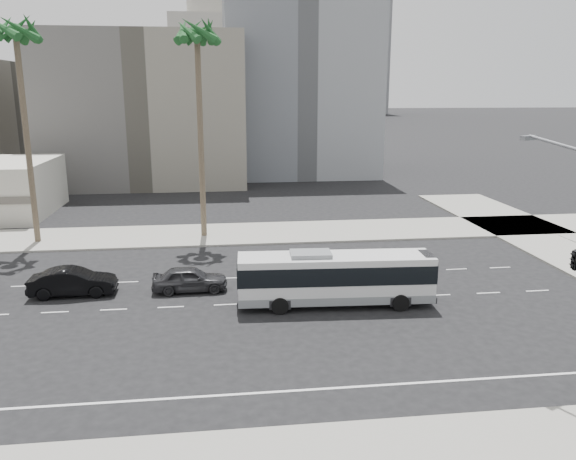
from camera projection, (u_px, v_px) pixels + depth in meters
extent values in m
plane|color=black|center=(281.00, 302.00, 31.23)|extent=(700.00, 700.00, 0.00)
cube|color=gray|center=(260.00, 233.00, 46.15)|extent=(120.00, 7.00, 0.15)
cube|color=#63605B|center=(146.00, 110.00, 71.03)|extent=(24.00, 18.00, 18.00)
cube|color=slate|center=(297.00, 78.00, 79.19)|extent=(20.00, 20.00, 26.00)
cube|color=beige|center=(218.00, 67.00, 266.69)|extent=(42.00, 42.00, 44.00)
cube|color=#56585E|center=(325.00, 35.00, 249.88)|extent=(26.00, 26.00, 70.00)
cube|color=#56585E|center=(363.00, 52.00, 282.95)|extent=(22.00, 22.00, 60.00)
cube|color=silver|center=(335.00, 276.00, 30.53)|extent=(10.53, 2.82, 2.34)
cube|color=black|center=(335.00, 271.00, 30.46)|extent=(10.60, 2.88, 0.99)
cube|color=slate|center=(335.00, 294.00, 30.78)|extent=(10.56, 2.86, 0.45)
cube|color=slate|center=(311.00, 255.00, 30.07)|extent=(2.23, 1.55, 0.27)
cube|color=#262628|center=(425.00, 255.00, 30.87)|extent=(0.62, 1.64, 0.27)
cylinder|color=black|center=(401.00, 302.00, 30.10)|extent=(0.90, 0.27, 0.90)
cylinder|color=black|center=(388.00, 287.00, 32.31)|extent=(0.90, 0.27, 0.90)
cylinder|color=black|center=(281.00, 307.00, 29.34)|extent=(0.90, 0.27, 0.90)
cylinder|color=black|center=(277.00, 292.00, 31.56)|extent=(0.90, 0.27, 0.90)
imported|color=#2D2E30|center=(190.00, 279.00, 32.86)|extent=(1.79, 4.34, 1.47)
imported|color=black|center=(73.00, 282.00, 32.16)|extent=(1.79, 4.82, 1.57)
cube|color=slate|center=(529.00, 138.00, 22.01)|extent=(0.81, 0.56, 0.18)
cylinder|color=brown|center=(201.00, 141.00, 43.38)|extent=(0.42, 0.42, 15.17)
cylinder|color=brown|center=(27.00, 143.00, 41.59)|extent=(0.48, 0.48, 15.18)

